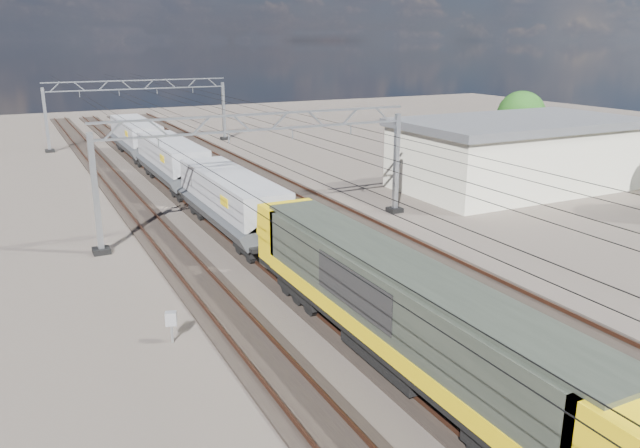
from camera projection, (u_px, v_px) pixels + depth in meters
name	position (u px, v px, depth m)	size (l,w,h in m)	color
ground	(291.00, 249.00, 34.64)	(160.00, 160.00, 0.00)	#29231F
track_outer_west	(184.00, 265.00, 32.03)	(2.60, 140.00, 0.30)	black
track_loco	(257.00, 253.00, 33.76)	(2.60, 140.00, 0.30)	black
track_inner_east	(323.00, 243.00, 35.49)	(2.60, 140.00, 0.30)	black
track_outer_east	(382.00, 233.00, 37.21)	(2.60, 140.00, 0.30)	black
catenary_gantry_mid	(262.00, 168.00, 36.97)	(19.90, 0.90, 7.11)	#9CA2AA
catenary_gantry_far	(140.00, 110.00, 67.80)	(19.90, 0.90, 7.11)	#9CA2AA
overhead_wires	(238.00, 128.00, 39.87)	(12.03, 140.00, 0.53)	black
locomotive	(401.00, 308.00, 21.36)	(2.76, 21.10, 3.62)	black
hopper_wagon_lead	(231.00, 199.00, 36.54)	(3.38, 13.00, 3.25)	black
hopper_wagon_mid	(172.00, 159.00, 48.71)	(3.38, 13.00, 3.25)	black
hopper_wagon_third	(136.00, 136.00, 60.87)	(3.38, 13.00, 3.25)	black
trackside_cabinet	(171.00, 320.00, 23.65)	(0.50, 0.43, 1.27)	#9CA2AA
industrial_shed	(516.00, 153.00, 48.52)	(18.60, 10.60, 5.40)	silver
tree_far	(525.00, 117.00, 58.35)	(5.02, 4.62, 6.69)	#332517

